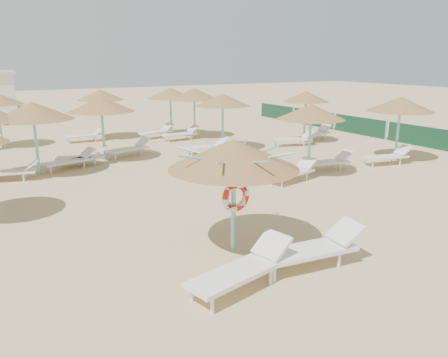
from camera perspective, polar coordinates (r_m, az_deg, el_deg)
ground at (r=10.36m, az=3.46°, el=-8.53°), size 120.00×120.00×0.00m
main_palapa at (r=9.39m, az=1.27°, el=3.18°), size 2.84×2.84×2.55m
lounger_main_a at (r=8.39m, az=2.60°, el=-11.54°), size 2.37×1.19×0.83m
lounger_main_b at (r=9.36m, az=11.52°, el=-8.83°), size 2.40×0.95×0.85m
palapa_field at (r=19.60m, az=-8.57°, el=9.63°), size 19.57×14.17×2.72m
windbreak_fence at (r=26.50m, az=17.33°, el=6.64°), size 0.08×19.84×1.10m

